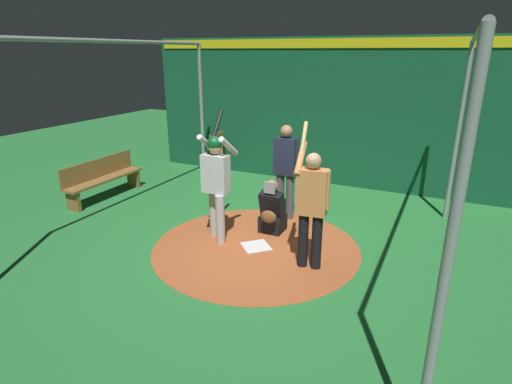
{
  "coord_description": "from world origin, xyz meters",
  "views": [
    {
      "loc": [
        5.45,
        2.63,
        3.03
      ],
      "look_at": [
        0.0,
        0.0,
        0.95
      ],
      "focal_mm": 28.84,
      "sensor_mm": 36.0,
      "label": 1
    }
  ],
  "objects_px": {
    "catcher": "(272,212)",
    "bat_rack": "(222,153)",
    "home_plate": "(256,246)",
    "batter": "(216,178)",
    "umpire": "(286,167)",
    "visitor": "(311,203)",
    "bench": "(103,177)"
  },
  "relations": [
    {
      "from": "catcher",
      "to": "visitor",
      "type": "distance_m",
      "value": 1.47
    },
    {
      "from": "bat_rack",
      "to": "home_plate",
      "type": "bearing_deg",
      "value": 37.03
    },
    {
      "from": "catcher",
      "to": "home_plate",
      "type": "bearing_deg",
      "value": 0.79
    },
    {
      "from": "batter",
      "to": "visitor",
      "type": "height_order",
      "value": "batter"
    },
    {
      "from": "bench",
      "to": "visitor",
      "type": "bearing_deg",
      "value": 79.15
    },
    {
      "from": "catcher",
      "to": "bat_rack",
      "type": "relative_size",
      "value": 0.91
    },
    {
      "from": "visitor",
      "to": "batter",
      "type": "bearing_deg",
      "value": -105.29
    },
    {
      "from": "visitor",
      "to": "bench",
      "type": "xyz_separation_m",
      "value": [
        -0.96,
        -5.0,
        -0.55
      ]
    },
    {
      "from": "home_plate",
      "to": "umpire",
      "type": "distance_m",
      "value": 1.7
    },
    {
      "from": "home_plate",
      "to": "bat_rack",
      "type": "distance_m",
      "value": 4.62
    },
    {
      "from": "home_plate",
      "to": "bench",
      "type": "xyz_separation_m",
      "value": [
        -0.73,
        -4.02,
        0.44
      ]
    },
    {
      "from": "umpire",
      "to": "visitor",
      "type": "distance_m",
      "value": 1.91
    },
    {
      "from": "visitor",
      "to": "bench",
      "type": "distance_m",
      "value": 5.12
    },
    {
      "from": "home_plate",
      "to": "batter",
      "type": "height_order",
      "value": "batter"
    },
    {
      "from": "batter",
      "to": "bat_rack",
      "type": "height_order",
      "value": "batter"
    },
    {
      "from": "batter",
      "to": "umpire",
      "type": "height_order",
      "value": "batter"
    },
    {
      "from": "bat_rack",
      "to": "umpire",
      "type": "bearing_deg",
      "value": 49.85
    },
    {
      "from": "catcher",
      "to": "bench",
      "type": "relative_size",
      "value": 0.49
    },
    {
      "from": "home_plate",
      "to": "catcher",
      "type": "relative_size",
      "value": 0.44
    },
    {
      "from": "home_plate",
      "to": "umpire",
      "type": "bearing_deg",
      "value": -177.52
    },
    {
      "from": "catcher",
      "to": "bench",
      "type": "xyz_separation_m",
      "value": [
        -0.07,
        -4.01,
        0.08
      ]
    },
    {
      "from": "umpire",
      "to": "home_plate",
      "type": "bearing_deg",
      "value": 2.48
    },
    {
      "from": "catcher",
      "to": "batter",
      "type": "bearing_deg",
      "value": -48.43
    },
    {
      "from": "umpire",
      "to": "bench",
      "type": "height_order",
      "value": "umpire"
    },
    {
      "from": "umpire",
      "to": "bench",
      "type": "xyz_separation_m",
      "value": [
        0.65,
        -3.96,
        -0.55
      ]
    },
    {
      "from": "batter",
      "to": "bench",
      "type": "height_order",
      "value": "batter"
    },
    {
      "from": "batter",
      "to": "catcher",
      "type": "height_order",
      "value": "batter"
    },
    {
      "from": "catcher",
      "to": "umpire",
      "type": "xyz_separation_m",
      "value": [
        -0.72,
        -0.05,
        0.63
      ]
    },
    {
      "from": "visitor",
      "to": "bat_rack",
      "type": "relative_size",
      "value": 1.97
    },
    {
      "from": "bat_rack",
      "to": "bench",
      "type": "xyz_separation_m",
      "value": [
        2.93,
        -1.26,
        -0.04
      ]
    },
    {
      "from": "catcher",
      "to": "visitor",
      "type": "relative_size",
      "value": 0.46
    },
    {
      "from": "catcher",
      "to": "visitor",
      "type": "bearing_deg",
      "value": 47.99
    }
  ]
}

